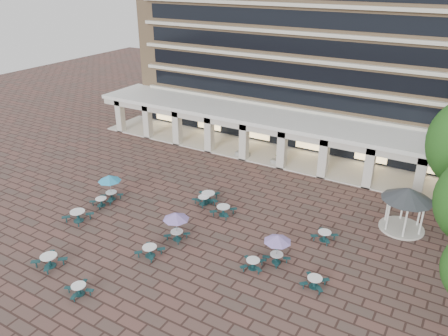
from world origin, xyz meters
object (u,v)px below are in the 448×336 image
at_px(picnic_table_1, 49,260).
at_px(gazebo, 407,199).
at_px(planter_right, 279,160).
at_px(picnic_table_0, 78,215).
at_px(planter_left, 243,152).
at_px(picnic_table_2, 79,289).

relative_size(picnic_table_1, gazebo, 0.53).
relative_size(gazebo, planter_right, 2.49).
bearing_deg(picnic_table_1, planter_right, 79.26).
distance_m(picnic_table_1, gazebo, 25.72).
relative_size(picnic_table_0, planter_left, 1.33).
bearing_deg(gazebo, planter_left, 160.00).
distance_m(picnic_table_1, planter_left, 23.07).
height_order(picnic_table_2, planter_left, planter_left).
distance_m(picnic_table_0, picnic_table_1, 5.76).
distance_m(picnic_table_2, gazebo, 23.70).
bearing_deg(picnic_table_1, gazebo, 45.64).
height_order(picnic_table_0, gazebo, gazebo).
xyz_separation_m(picnic_table_0, planter_right, (9.20, 17.91, 0.00)).
bearing_deg(planter_left, planter_right, -0.00).
xyz_separation_m(picnic_table_0, picnic_table_1, (2.78, -5.04, -0.02)).
bearing_deg(picnic_table_1, picnic_table_2, -9.14).
height_order(picnic_table_0, planter_right, planter_right).
distance_m(gazebo, planter_left, 18.29).
relative_size(picnic_table_1, planter_left, 1.32).
relative_size(planter_left, planter_right, 1.00).
height_order(picnic_table_2, gazebo, gazebo).
bearing_deg(picnic_table_2, picnic_table_0, 161.52).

